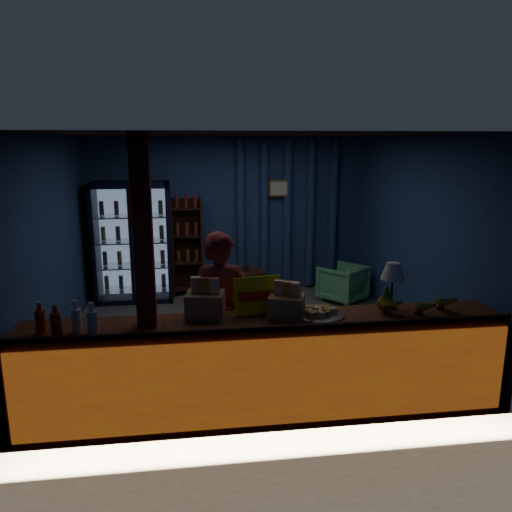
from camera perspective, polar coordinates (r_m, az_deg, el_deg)
The scene contains 19 objects.
ground at distance 6.64m, azimuth -1.45°, elevation -9.31°, with size 4.60×4.60×0.00m, color #515154.
room_walls at distance 6.21m, azimuth -1.54°, elevation 4.20°, with size 4.60×4.60×4.60m.
counter at distance 4.71m, azimuth 1.15°, elevation -12.70°, with size 4.40×0.57×0.99m.
support_post at distance 4.39m, azimuth -12.49°, elevation -3.45°, with size 0.16×0.16×2.60m, color maroon.
beverage_cooler at distance 8.22m, azimuth -13.81°, elevation 1.52°, with size 1.20×0.62×1.90m.
bottle_shelf at distance 8.34m, azimuth -7.85°, elevation 0.96°, with size 0.50×0.28×1.60m.
curtain_folds at distance 8.50m, azimuth 3.62°, elevation 4.74°, with size 1.74×0.14×2.50m.
framed_picture at distance 8.37m, azimuth 2.70°, elevation 7.73°, with size 0.36×0.04×0.28m.
shopkeeper at distance 4.98m, azimuth -3.97°, elevation -6.82°, with size 0.61×0.40×1.67m, color maroon.
green_chair at distance 8.14m, azimuth 9.87°, elevation -3.06°, with size 0.63×0.64×0.59m, color #61C27D.
side_table at distance 7.95m, azimuth -1.21°, elevation -3.50°, with size 0.64×0.53×0.62m.
yellow_sign at distance 4.63m, azimuth 0.19°, elevation -4.54°, with size 0.45×0.15×0.35m.
soda_bottles at distance 4.46m, azimuth -20.86°, elevation -6.98°, with size 0.52×0.17×0.28m.
snack_box_left at distance 4.57m, azimuth 3.52°, elevation -5.56°, with size 0.38×0.35×0.33m.
snack_box_centre at distance 4.61m, azimuth -5.82°, elevation -5.31°, with size 0.38×0.33×0.36m.
pastry_tray at distance 4.65m, azimuth 7.25°, elevation -6.54°, with size 0.45×0.45×0.07m.
banana_bunches at distance 4.90m, azimuth 18.01°, elevation -5.31°, with size 0.77×0.30×0.17m.
table_lamp at distance 4.90m, azimuth 15.38°, elevation -1.87°, with size 0.23×0.23×0.45m.
pineapple at distance 4.81m, azimuth 14.61°, elevation -5.02°, with size 0.16×0.16×0.28m.
Camera 1 is at (-0.67, -6.10, 2.53)m, focal length 35.00 mm.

